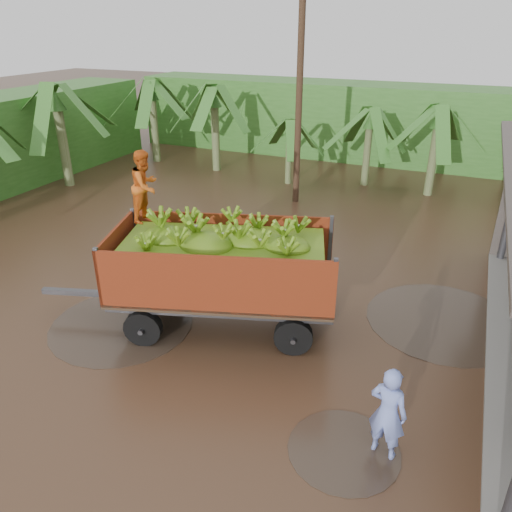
{
  "coord_description": "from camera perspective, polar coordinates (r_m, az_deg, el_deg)",
  "views": [
    {
      "loc": [
        3.98,
        -9.27,
        6.44
      ],
      "look_at": [
        -0.06,
        0.01,
        1.61
      ],
      "focal_mm": 35.0,
      "sensor_mm": 36.0,
      "label": 1
    }
  ],
  "objects": [
    {
      "name": "ground",
      "position": [
        11.97,
        0.24,
        -7.02
      ],
      "size": [
        100.0,
        100.0,
        0.0
      ],
      "primitive_type": "plane",
      "color": "black",
      "rests_on": "ground"
    },
    {
      "name": "hedge_north",
      "position": [
        26.38,
        10.41,
        15.01
      ],
      "size": [
        22.0,
        3.0,
        3.6
      ],
      "primitive_type": "cube",
      "color": "#2D661E",
      "rests_on": "ground"
    },
    {
      "name": "banana_trailer",
      "position": [
        11.1,
        -3.92,
        -1.07
      ],
      "size": [
        6.86,
        3.74,
        3.88
      ],
      "rotation": [
        0.0,
        0.0,
        0.31
      ],
      "color": "#AC3718",
      "rests_on": "ground"
    },
    {
      "name": "man_blue",
      "position": [
        8.47,
        14.83,
        -16.92
      ],
      "size": [
        0.69,
        0.53,
        1.69
      ],
      "primitive_type": "imported",
      "rotation": [
        0.0,
        0.0,
        2.91
      ],
      "color": "#7A8EDF",
      "rests_on": "ground"
    },
    {
      "name": "utility_pole",
      "position": [
        18.72,
        4.95,
        17.55
      ],
      "size": [
        1.2,
        0.24,
        7.63
      ],
      "color": "#47301E",
      "rests_on": "ground"
    },
    {
      "name": "banana_plants",
      "position": [
        19.05,
        -13.22,
        11.08
      ],
      "size": [
        24.39,
        20.8,
        4.36
      ],
      "color": "#2D661E",
      "rests_on": "ground"
    }
  ]
}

